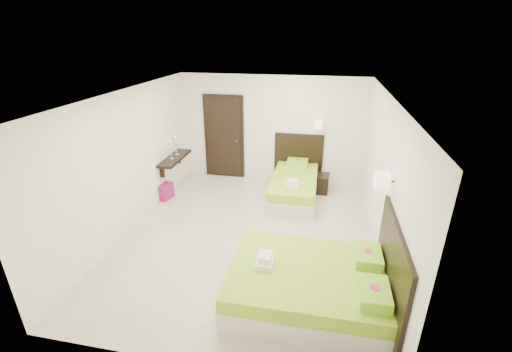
% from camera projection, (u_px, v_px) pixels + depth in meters
% --- Properties ---
extents(floor, '(5.50, 5.50, 0.00)m').
position_uv_depth(floor, '(248.00, 236.00, 6.40)').
color(floor, beige).
rests_on(floor, ground).
extents(bed_single, '(1.19, 1.98, 1.64)m').
position_uv_depth(bed_single, '(295.00, 184.00, 7.82)').
color(bed_single, beige).
rests_on(bed_single, ground).
extents(bed_double, '(2.15, 1.82, 1.77)m').
position_uv_depth(bed_double, '(313.00, 285.00, 4.71)').
color(bed_double, beige).
rests_on(bed_double, ground).
extents(nightstand, '(0.51, 0.46, 0.43)m').
position_uv_depth(nightstand, '(318.00, 183.00, 8.09)').
color(nightstand, black).
rests_on(nightstand, ground).
extents(ottoman, '(0.42, 0.42, 0.35)m').
position_uv_depth(ottoman, '(163.00, 191.00, 7.78)').
color(ottoman, '#891250').
rests_on(ottoman, ground).
extents(door, '(1.02, 0.15, 2.14)m').
position_uv_depth(door, '(224.00, 137.00, 8.64)').
color(door, black).
rests_on(door, ground).
extents(console_shelf, '(0.35, 1.20, 0.78)m').
position_uv_depth(console_shelf, '(174.00, 158.00, 7.90)').
color(console_shelf, black).
rests_on(console_shelf, ground).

